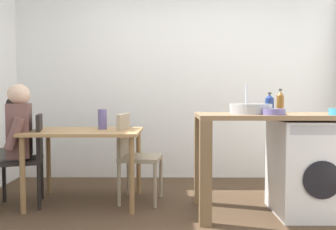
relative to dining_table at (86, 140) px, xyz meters
The scene contains 15 objects.
ground_plane 1.29m from the dining_table, 33.67° to the right, with size 5.46×5.46×0.00m, color #4C3826.
wall_back 1.63m from the dining_table, 50.52° to the left, with size 4.60×0.10×2.70m, color white.
dining_table is the anchor object (origin of this frame).
chair_person_seat 0.57m from the dining_table, behind, with size 0.50×0.50×0.90m.
chair_opposite 0.50m from the dining_table, ahead, with size 0.45×0.45×0.90m.
seated_person 0.71m from the dining_table, 169.90° to the right, with size 0.56×0.54×1.20m.
kitchen_counter 1.67m from the dining_table, 10.70° to the right, with size 1.50×0.68×0.92m.
washing_machine 2.14m from the dining_table, ahead, with size 0.60×0.61×0.86m.
sink_basin 1.64m from the dining_table, 11.04° to the right, with size 0.38×0.38×0.09m, color #9EA0A5.
tap 1.64m from the dining_table, ahead, with size 0.02×0.02×0.28m, color #B2B2B7.
bottle_tall_green 1.85m from the dining_table, ahead, with size 0.08×0.08×0.20m.
bottle_squat_brown 1.97m from the dining_table, ahead, with size 0.07×0.07×0.23m.
mixing_bowl 1.83m from the dining_table, 16.37° to the right, with size 0.19×0.19×0.05m.
vase 0.27m from the dining_table, 33.69° to the left, with size 0.09×0.09×0.21m, color slate.
scissors 1.86m from the dining_table, 12.83° to the right, with size 0.15×0.06×0.01m.
Camera 1 is at (-0.08, -2.76, 1.07)m, focal length 36.18 mm.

